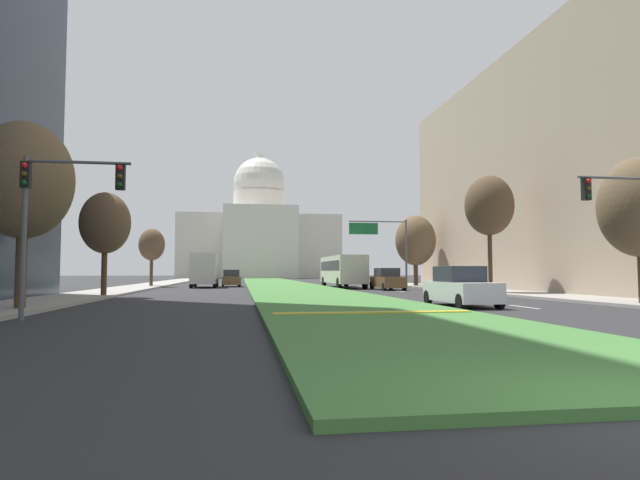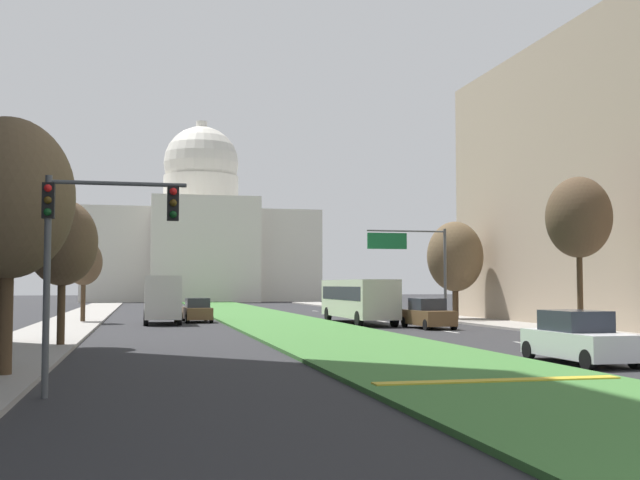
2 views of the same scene
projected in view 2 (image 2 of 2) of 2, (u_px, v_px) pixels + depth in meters
The scene contains 19 objects.
ground_plane at pixel (250, 315), 66.48m from camera, with size 264.90×264.90×0.00m, color #2B2B2D.
grass_median at pixel (260, 317), 60.63m from camera, with size 7.49×108.37×0.14m, color #427A38.
median_curb_nose at pixel (499, 380), 19.97m from camera, with size 6.74×0.50×0.04m, color gold.
lane_dashes_right at pixel (406, 325), 50.37m from camera, with size 0.16×55.32×0.01m.
sidewalk_left at pixel (71, 323), 51.73m from camera, with size 4.00×108.37×0.15m, color #9E9991.
sidewalk_right at pixel (454, 319), 57.81m from camera, with size 4.00×108.37×0.15m, color #9E9991.
capitol_building at pixel (201, 239), 124.83m from camera, with size 36.43×22.14×29.32m.
traffic_light_near_left at pixel (85, 235), 18.31m from camera, with size 3.34×0.35×5.20m.
overhead_guide_sign at pixel (416, 255), 53.12m from camera, with size 5.72×0.20×6.50m.
street_tree_left_near at pixel (8, 199), 21.63m from camera, with size 3.63×3.63×7.33m.
street_tree_left_mid at pixel (62, 243), 32.31m from camera, with size 2.90×2.90×6.20m.
street_tree_right_mid at pixel (579, 218), 38.72m from camera, with size 3.26×3.26×8.04m.
street_tree_left_far at pixel (84, 263), 52.44m from camera, with size 2.49×2.49×5.70m.
street_tree_right_far at pixel (455, 257), 56.46m from camera, with size 4.08×4.08×7.23m.
sedan_lead_stopped at pixel (578, 339), 25.81m from camera, with size 1.90×4.61×1.76m.
sedan_midblock at pixel (428, 314), 46.43m from camera, with size 2.00×4.52×1.81m.
sedan_distant at pixel (197, 311), 54.16m from camera, with size 1.95×4.31×1.69m.
box_truck_delivery at pixel (162, 299), 51.55m from camera, with size 2.40×6.40×3.20m.
city_bus at pixel (358, 297), 52.28m from camera, with size 2.62×11.00×2.95m.
Camera 2 is at (-8.99, -6.21, 2.63)m, focal length 43.48 mm.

